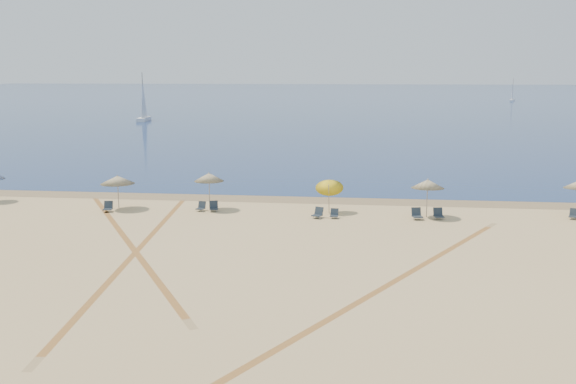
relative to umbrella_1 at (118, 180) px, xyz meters
name	(u,v)px	position (x,y,z in m)	size (l,w,h in m)	color
ground	(226,326)	(11.63, -19.27, -2.03)	(160.00, 160.00, 0.00)	tan
ocean	(350,95)	(11.63, 205.73, -2.02)	(500.00, 500.00, 0.00)	#0C2151
wet_sand	(294,199)	(11.63, 4.73, -2.03)	(500.00, 500.00, 0.00)	olive
umbrella_1	(118,180)	(0.00, 0.00, 0.00)	(2.31, 2.31, 2.37)	gray
umbrella_2	(209,177)	(6.25, 0.51, 0.22)	(2.02, 2.02, 2.59)	gray
umbrella_3	(329,184)	(14.43, 0.41, -0.09)	(1.85, 1.91, 2.60)	gray
umbrella_4	(428,184)	(20.77, -0.15, 0.17)	(2.12, 2.13, 2.54)	gray
chair_1	(108,207)	(-0.41, -0.87, -1.72)	(0.68, 0.76, 0.70)	#1B232B
chair_2	(201,207)	(5.78, 0.06, -1.75)	(0.64, 0.71, 0.63)	#1B232B
chair_3	(214,207)	(6.64, 0.06, -1.73)	(0.72, 0.79, 0.69)	#1B232B
chair_4	(318,213)	(13.79, -1.15, -1.72)	(0.80, 0.85, 0.70)	#1B232B
chair_5	(334,214)	(14.84, -1.06, -1.76)	(0.55, 0.63, 0.61)	#1B232B
chair_6	(417,214)	(20.10, -0.79, -1.71)	(0.75, 0.83, 0.73)	#1B232B
chair_7	(438,214)	(21.48, -0.53, -1.72)	(0.69, 0.78, 0.71)	#1B232B
chair_8	(574,215)	(30.10, 0.44, -1.74)	(0.76, 0.81, 0.66)	#1B232B
sailboat_0	(144,106)	(-24.37, 75.58, 0.70)	(2.18, 6.19, 9.03)	white
sailboat_1	(512,94)	(62.71, 166.52, 0.07)	(2.49, 4.80, 6.94)	white
tire_tracks	(204,254)	(8.54, -10.18, -2.03)	(53.37, 46.03, 0.00)	tan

